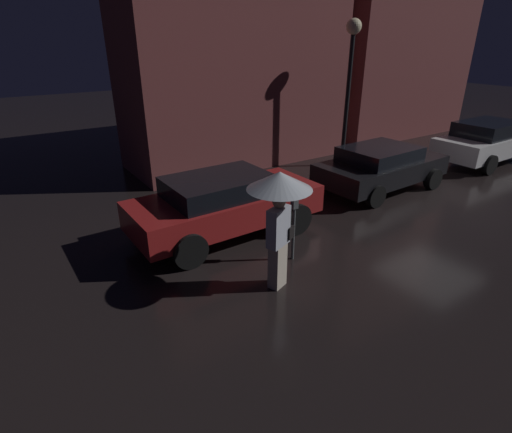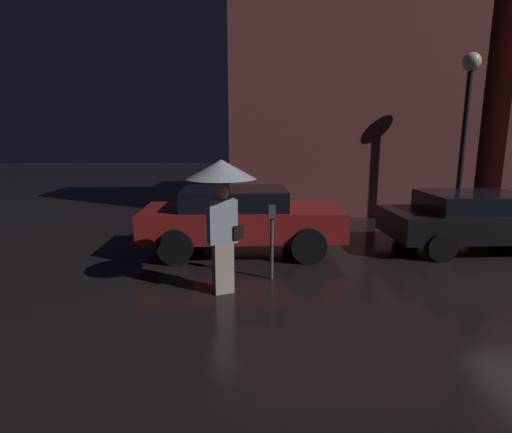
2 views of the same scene
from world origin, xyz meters
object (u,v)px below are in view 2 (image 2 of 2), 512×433
Objects in this scene: pedestrian_with_umbrella at (222,189)px; parking_meter at (272,234)px; parked_car_black at (477,219)px; parked_car_red at (241,218)px; street_lamp_near at (467,101)px.

parking_meter is (0.82, 0.60, -0.88)m from pedestrian_with_umbrella.
parked_car_black is at bearing 21.20° from parking_meter.
parked_car_red is 1.81m from parking_meter.
street_lamp_near is (5.47, 4.13, 2.58)m from parking_meter.
parked_car_red reaches higher than parking_meter.
parked_car_red is 1.99× the size of pedestrian_with_umbrella.
pedestrian_with_umbrella reaches higher than parked_car_black.
pedestrian_with_umbrella is 1.62× the size of parking_meter.
parked_car_black is 0.88× the size of street_lamp_near.
street_lamp_near is at bearing 20.82° from parked_car_red.
parking_meter is at bearing -142.98° from street_lamp_near.
parking_meter is at bearing -160.70° from parked_car_black.
parked_car_black is at bearing 0.17° from parked_car_red.
street_lamp_near reaches higher than parking_meter.
pedestrian_with_umbrella reaches higher than parking_meter.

